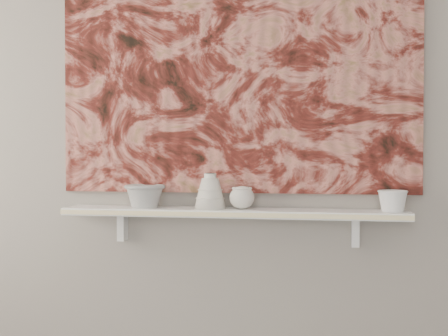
% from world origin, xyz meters
% --- Properties ---
extents(wall_back, '(3.60, 0.00, 3.60)m').
position_xyz_m(wall_back, '(0.00, 1.60, 1.35)').
color(wall_back, gray).
rests_on(wall_back, floor).
extents(shelf, '(1.40, 0.18, 0.03)m').
position_xyz_m(shelf, '(0.00, 1.51, 0.92)').
color(shelf, white).
rests_on(shelf, wall_back).
extents(shelf_stripe, '(1.40, 0.01, 0.02)m').
position_xyz_m(shelf_stripe, '(0.00, 1.41, 0.92)').
color(shelf_stripe, beige).
rests_on(shelf_stripe, shelf).
extents(bracket_left, '(0.03, 0.06, 0.12)m').
position_xyz_m(bracket_left, '(-0.49, 1.57, 0.84)').
color(bracket_left, white).
rests_on(bracket_left, wall_back).
extents(bracket_right, '(0.03, 0.06, 0.12)m').
position_xyz_m(bracket_right, '(0.49, 1.57, 0.84)').
color(bracket_right, white).
rests_on(bracket_right, wall_back).
extents(painting, '(1.50, 0.02, 1.10)m').
position_xyz_m(painting, '(0.00, 1.59, 1.54)').
color(painting, '#5D1E18').
rests_on(painting, wall_back).
extents(house_motif, '(0.09, 0.00, 0.08)m').
position_xyz_m(house_motif, '(0.45, 1.57, 1.23)').
color(house_motif, black).
rests_on(house_motif, painting).
extents(bowl_grey, '(0.19, 0.19, 0.10)m').
position_xyz_m(bowl_grey, '(-0.37, 1.51, 0.98)').
color(bowl_grey, '#999996').
rests_on(bowl_grey, shelf).
extents(cup_cream, '(0.12, 0.12, 0.09)m').
position_xyz_m(cup_cream, '(0.04, 1.51, 0.98)').
color(cup_cream, beige).
rests_on(cup_cream, shelf).
extents(bell_vessel, '(0.14, 0.14, 0.14)m').
position_xyz_m(bell_vessel, '(-0.09, 1.51, 1.00)').
color(bell_vessel, silver).
rests_on(bell_vessel, shelf).
extents(bowl_white, '(0.13, 0.13, 0.08)m').
position_xyz_m(bowl_white, '(0.63, 1.51, 0.97)').
color(bowl_white, silver).
rests_on(bowl_white, shelf).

